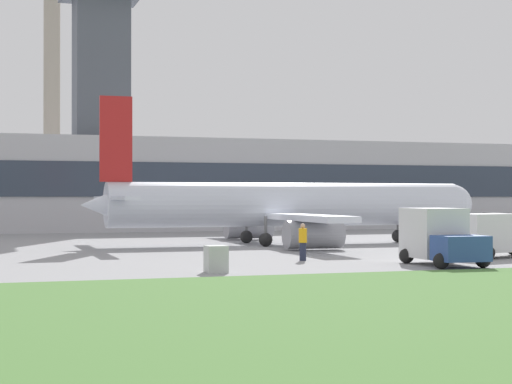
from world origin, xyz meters
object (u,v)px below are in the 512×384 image
baggage_truck (495,236)px  ground_crew_person (303,242)px  fuel_truck (439,238)px  airplane (284,206)px  pushback_tug (496,228)px

baggage_truck → ground_crew_person: (-10.16, 1.04, -0.17)m
baggage_truck → fuel_truck: (-5.14, -3.30, 0.15)m
airplane → baggage_truck: 16.12m
fuel_truck → ground_crew_person: 6.64m
ground_crew_person → airplane: bearing=73.8°
fuel_truck → ground_crew_person: size_ratio=2.58×
baggage_truck → fuel_truck: 6.11m
baggage_truck → ground_crew_person: bearing=174.2°
baggage_truck → airplane: bearing=112.5°
pushback_tug → baggage_truck: size_ratio=0.64×
airplane → ground_crew_person: size_ratio=14.84×
pushback_tug → fuel_truck: 24.42m
fuel_truck → airplane: bearing=93.2°
ground_crew_person → baggage_truck: bearing=-5.8°
baggage_truck → fuel_truck: fuel_truck is taller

